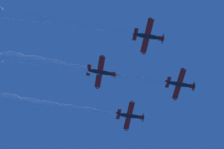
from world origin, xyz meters
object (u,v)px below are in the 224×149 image
(airplane_lead, at_px, (181,84))
(airplane_slot_tail, at_px, (102,72))
(airplane_left_wingman, at_px, (131,116))
(airplane_right_wingman, at_px, (149,37))

(airplane_lead, height_order, airplane_slot_tail, airplane_lead)
(airplane_left_wingman, bearing_deg, airplane_right_wingman, -1.16)
(airplane_left_wingman, xyz_separation_m, airplane_slot_tail, (12.70, -11.18, -1.00))
(airplane_lead, relative_size, airplane_slot_tail, 1.00)
(airplane_lead, distance_m, airplane_left_wingman, 17.73)
(airplane_slot_tail, bearing_deg, airplane_left_wingman, 138.64)
(airplane_lead, distance_m, airplane_right_wingman, 17.60)
(airplane_left_wingman, xyz_separation_m, airplane_right_wingman, (25.34, -0.51, -1.22))
(airplane_right_wingman, height_order, airplane_slot_tail, same)
(airplane_lead, xyz_separation_m, airplane_right_wingman, (12.32, -12.54, -0.98))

